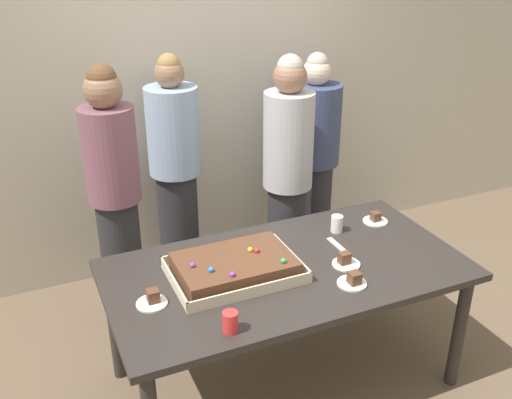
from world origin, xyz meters
The scene contains 15 objects.
ground_plane centered at (0.00, 0.00, 0.00)m, with size 12.00×12.00×0.00m, color brown.
interior_back_panel centered at (0.00, 1.60, 1.50)m, with size 8.00×0.12×3.00m, color beige.
party_table centered at (0.00, 0.00, 0.68)m, with size 1.89×0.99×0.76m.
sheet_cake centered at (-0.28, 0.04, 0.80)m, with size 0.66×0.46×0.12m.
plated_slice_near_left centered at (-0.73, -0.04, 0.78)m, with size 0.15×0.15×0.07m.
plated_slice_near_right centered at (0.72, 0.25, 0.77)m, with size 0.15×0.15×0.06m.
plated_slice_far_left centered at (0.23, -0.28, 0.78)m, with size 0.15×0.15×0.07m.
plated_slice_far_right centered at (0.29, -0.11, 0.78)m, with size 0.15×0.15×0.07m.
drink_cup_nearest centered at (0.45, 0.24, 0.81)m, with size 0.07×0.07×0.10m, color white.
drink_cup_middle centered at (-0.47, -0.38, 0.81)m, with size 0.07×0.07×0.10m, color red.
cake_server_utensil centered at (0.36, 0.08, 0.76)m, with size 0.03×0.20×0.01m, color silver.
person_serving_front centered at (-0.71, 0.89, 0.91)m, with size 0.32×0.32×1.72m.
person_green_shirt_behind centered at (0.80, 1.17, 0.82)m, with size 0.37×0.37×1.61m.
person_striped_tie_right centered at (0.43, 0.86, 0.88)m, with size 0.33×0.33×1.68m.
person_far_right_suit centered at (-0.24, 1.22, 0.87)m, with size 0.35×0.35×1.68m.
Camera 1 is at (-1.20, -2.31, 2.36)m, focal length 40.36 mm.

